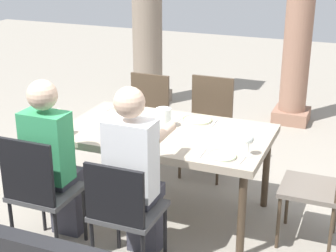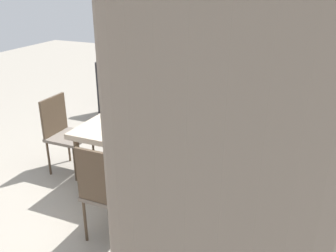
{
  "view_description": "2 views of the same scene",
  "coord_description": "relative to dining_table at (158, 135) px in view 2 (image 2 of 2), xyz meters",
  "views": [
    {
      "loc": [
        1.49,
        -3.63,
        2.26
      ],
      "look_at": [
        0.04,
        -0.05,
        0.81
      ],
      "focal_mm": 55.54,
      "sensor_mm": 36.0,
      "label": 1
    },
    {
      "loc": [
        -1.49,
        3.21,
        2.24
      ],
      "look_at": [
        -0.11,
        -0.01,
        0.8
      ],
      "focal_mm": 39.1,
      "sensor_mm": 36.0,
      "label": 2
    }
  ],
  "objects": [
    {
      "name": "ground_plane",
      "position": [
        0.0,
        0.0,
        -0.68
      ],
      "size": [
        16.0,
        16.0,
        0.0
      ],
      "primitive_type": "plane",
      "color": "gray"
    },
    {
      "name": "dining_table",
      "position": [
        0.0,
        0.0,
        0.0
      ],
      "size": [
        1.67,
        0.99,
        0.75
      ],
      "color": "tan",
      "rests_on": "ground"
    },
    {
      "name": "chair_west_north",
      "position": [
        -0.6,
        0.91,
        -0.15
      ],
      "size": [
        0.44,
        0.44,
        0.9
      ],
      "color": "#6A6158",
      "rests_on": "ground"
    },
    {
      "name": "chair_west_south",
      "position": [
        -0.6,
        -0.92,
        -0.13
      ],
      "size": [
        0.44,
        0.44,
        0.95
      ],
      "color": "#4F4F50",
      "rests_on": "ground"
    },
    {
      "name": "chair_mid_north",
      "position": [
        0.07,
        0.92,
        -0.15
      ],
      "size": [
        0.44,
        0.44,
        0.94
      ],
      "color": "#6A6158",
      "rests_on": "ground"
    },
    {
      "name": "chair_mid_south",
      "position": [
        0.07,
        -0.91,
        -0.16
      ],
      "size": [
        0.44,
        0.44,
        0.88
      ],
      "color": "#4F4F50",
      "rests_on": "ground"
    },
    {
      "name": "chair_head_east",
      "position": [
        1.26,
        0.0,
        -0.15
      ],
      "size": [
        0.44,
        0.44,
        0.93
      ],
      "color": "#6A6158",
      "rests_on": "ground"
    },
    {
      "name": "diner_woman_green",
      "position": [
        0.07,
        -0.72,
        0.03
      ],
      "size": [
        0.35,
        0.49,
        1.33
      ],
      "color": "#3F3F4C",
      "rests_on": "ground"
    },
    {
      "name": "diner_man_white",
      "position": [
        -0.61,
        -0.72,
        0.03
      ],
      "size": [
        0.35,
        0.5,
        1.31
      ],
      "color": "#3F3F4C",
      "rests_on": "ground"
    },
    {
      "name": "patio_railing",
      "position": [
        0.0,
        -1.92,
        -0.23
      ],
      "size": [
        4.07,
        0.1,
        0.9
      ],
      "primitive_type": "cube",
      "color": "black",
      "rests_on": "ground"
    },
    {
      "name": "plate_0",
      "position": [
        -0.53,
        0.33,
        0.07
      ],
      "size": [
        0.2,
        0.2,
        0.02
      ],
      "color": "white",
      "rests_on": "dining_table"
    },
    {
      "name": "fork_0",
      "position": [
        -0.68,
        0.33,
        0.07
      ],
      "size": [
        0.03,
        0.17,
        0.01
      ],
      "primitive_type": "cube",
      "rotation": [
        0.0,
        0.0,
        -0.08
      ],
      "color": "silver",
      "rests_on": "dining_table"
    },
    {
      "name": "spoon_0",
      "position": [
        -0.38,
        0.33,
        0.07
      ],
      "size": [
        0.03,
        0.17,
        0.01
      ],
      "primitive_type": "cube",
      "rotation": [
        0.0,
        0.0,
        0.07
      ],
      "color": "silver",
      "rests_on": "dining_table"
    },
    {
      "name": "plate_1",
      "position": [
        -0.18,
        -0.33,
        0.07
      ],
      "size": [
        0.25,
        0.25,
        0.02
      ],
      "color": "silver",
      "rests_on": "dining_table"
    },
    {
      "name": "fork_1",
      "position": [
        -0.33,
        -0.33,
        0.07
      ],
      "size": [
        0.03,
        0.17,
        0.01
      ],
      "primitive_type": "cube",
      "rotation": [
        0.0,
        0.0,
        -0.11
      ],
      "color": "silver",
      "rests_on": "dining_table"
    },
    {
      "name": "spoon_1",
      "position": [
        -0.03,
        -0.33,
        0.07
      ],
      "size": [
        0.02,
        0.17,
        0.01
      ],
      "primitive_type": "cube",
      "rotation": [
        0.0,
        0.0,
        -0.01
      ],
      "color": "silver",
      "rests_on": "dining_table"
    },
    {
      "name": "plate_2",
      "position": [
        0.16,
        0.31,
        0.07
      ],
      "size": [
        0.25,
        0.25,
        0.02
      ],
      "color": "silver",
      "rests_on": "dining_table"
    },
    {
      "name": "fork_2",
      "position": [
        0.01,
        0.31,
        0.07
      ],
      "size": [
        0.03,
        0.17,
        0.01
      ],
      "primitive_type": "cube",
      "rotation": [
        0.0,
        0.0,
        -0.08
      ],
      "color": "silver",
      "rests_on": "dining_table"
    },
    {
      "name": "spoon_2",
      "position": [
        0.31,
        0.31,
        0.07
      ],
      "size": [
        0.02,
        0.17,
        0.01
      ],
      "primitive_type": "cube",
      "rotation": [
        0.0,
        0.0,
        0.04
      ],
      "color": "silver",
      "rests_on": "dining_table"
    },
    {
      "name": "plate_3",
      "position": [
        0.57,
        -0.33,
        0.07
      ],
      "size": [
        0.21,
        0.21,
        0.02
      ],
      "color": "white",
      "rests_on": "dining_table"
    },
    {
      "name": "wine_glass_3",
      "position": [
        0.73,
        -0.23,
        0.18
      ],
      "size": [
        0.08,
        0.08,
        0.16
      ],
      "color": "white",
      "rests_on": "dining_table"
    },
    {
      "name": "fork_3",
      "position": [
        0.42,
        -0.33,
        0.07
      ],
      "size": [
        0.02,
        0.17,
        0.01
      ],
      "primitive_type": "cube",
      "rotation": [
        0.0,
        0.0,
        0.05
      ],
      "color": "silver",
      "rests_on": "dining_table"
    },
    {
      "name": "spoon_3",
      "position": [
        0.72,
        -0.33,
        0.07
      ],
      "size": [
        0.03,
        0.17,
        0.01
      ],
      "primitive_type": "cube",
      "rotation": [
        0.0,
        0.0,
        -0.09
      ],
      "color": "silver",
      "rests_on": "dining_table"
    },
    {
      "name": "water_pitcher",
      "position": [
        -0.05,
        0.07,
        0.14
      ],
      "size": [
        0.13,
        0.13,
        0.16
      ],
      "color": "white",
      "rests_on": "dining_table"
    }
  ]
}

